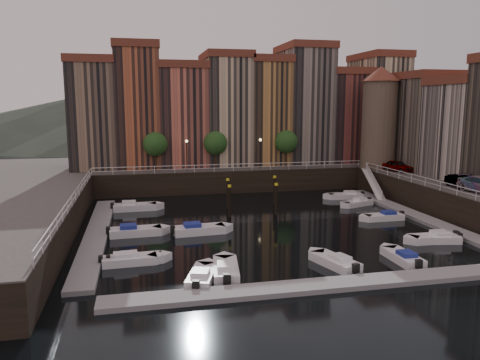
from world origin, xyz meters
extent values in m
plane|color=black|center=(0.00, 0.00, 0.00)|extent=(200.00, 200.00, 0.00)
cube|color=black|center=(0.00, 26.00, 1.50)|extent=(80.00, 20.00, 3.00)
cube|color=gray|center=(-16.20, -1.00, 0.17)|extent=(2.00, 28.00, 0.35)
cube|color=gray|center=(16.20, -1.00, 0.17)|extent=(2.00, 28.00, 0.35)
cube|color=gray|center=(0.00, -17.00, 0.17)|extent=(30.00, 2.00, 0.35)
cone|color=#2D382D|center=(-30.00, 110.00, 7.00)|extent=(80.00, 80.00, 14.00)
cone|color=#2D382D|center=(5.00, 110.00, 9.00)|extent=(100.00, 100.00, 18.00)
cone|color=#2D382D|center=(40.00, 110.00, 6.00)|extent=(70.00, 70.00, 12.00)
cube|color=#816952|center=(-18.00, 23.50, 10.00)|extent=(6.00, 10.00, 14.00)
cube|color=brown|center=(-18.00, 23.50, 17.50)|extent=(6.30, 10.30, 1.00)
cube|color=#AF5937|center=(-12.10, 23.50, 11.00)|extent=(5.80, 10.00, 16.00)
cube|color=brown|center=(-12.10, 23.50, 19.50)|extent=(6.10, 10.30, 1.00)
cube|color=#CB6A53|center=(-5.95, 23.50, 9.75)|extent=(6.50, 10.00, 13.50)
cube|color=brown|center=(-5.95, 23.50, 17.00)|extent=(6.80, 10.30, 1.00)
cube|color=beige|center=(0.40, 23.50, 10.50)|extent=(6.20, 10.00, 15.00)
cube|color=brown|center=(0.40, 23.50, 18.50)|extent=(6.50, 10.30, 1.00)
cube|color=#C08846|center=(6.30, 23.50, 10.25)|extent=(5.60, 10.00, 14.50)
cube|color=brown|center=(6.30, 23.50, 18.00)|extent=(5.90, 10.30, 1.00)
cube|color=gray|center=(12.30, 23.50, 11.25)|extent=(6.40, 10.00, 16.50)
cube|color=brown|center=(12.30, 23.50, 20.00)|extent=(6.70, 10.30, 1.00)
cube|color=brown|center=(18.50, 23.50, 9.50)|extent=(6.00, 10.00, 13.00)
cube|color=brown|center=(18.50, 23.50, 16.50)|extent=(6.30, 10.30, 1.00)
cube|color=beige|center=(24.45, 23.50, 10.75)|extent=(5.90, 10.00, 15.50)
cube|color=brown|center=(24.45, 23.50, 19.00)|extent=(6.20, 10.30, 1.00)
cube|color=#726656|center=(26.50, 12.00, 9.00)|extent=(9.00, 8.00, 12.00)
cube|color=brown|center=(26.50, 12.00, 15.50)|extent=(9.30, 8.30, 1.00)
cube|color=beige|center=(26.50, 4.00, 8.50)|extent=(9.00, 8.00, 11.00)
cube|color=brown|center=(26.50, 4.00, 14.50)|extent=(9.30, 8.30, 1.00)
cylinder|color=#6B5B4C|center=(20.00, 14.50, 9.00)|extent=(4.60, 4.60, 12.00)
cone|color=brown|center=(20.00, 14.50, 15.80)|extent=(5.20, 5.20, 2.00)
cylinder|color=black|center=(-10.00, 18.20, 4.20)|extent=(0.30, 0.30, 2.40)
sphere|color=#1E4719|center=(-10.00, 18.20, 6.60)|extent=(3.20, 3.20, 3.20)
cylinder|color=black|center=(-2.00, 18.20, 4.20)|extent=(0.30, 0.30, 2.40)
sphere|color=#1E4719|center=(-2.00, 18.20, 6.60)|extent=(3.20, 3.20, 3.20)
cylinder|color=black|center=(8.00, 18.20, 4.20)|extent=(0.30, 0.30, 2.40)
sphere|color=#1E4719|center=(8.00, 18.20, 6.60)|extent=(3.20, 3.20, 3.20)
cylinder|color=black|center=(-6.00, 17.20, 5.00)|extent=(0.12, 0.12, 4.00)
sphere|color=#FFD88C|center=(-6.00, 17.20, 7.00)|extent=(0.36, 0.36, 0.36)
cylinder|color=black|center=(4.00, 17.20, 5.00)|extent=(0.12, 0.12, 4.00)
sphere|color=#FFD88C|center=(4.00, 17.20, 7.00)|extent=(0.36, 0.36, 0.36)
cube|color=white|center=(0.00, 16.00, 3.95)|extent=(36.00, 0.08, 0.08)
cube|color=white|center=(0.00, 16.00, 3.50)|extent=(36.00, 0.06, 0.06)
cube|color=white|center=(18.00, -1.00, 3.95)|extent=(0.08, 34.00, 0.08)
cube|color=white|center=(18.00, -1.00, 3.50)|extent=(0.06, 34.00, 0.06)
cube|color=white|center=(-18.00, -1.00, 3.95)|extent=(0.08, 34.00, 0.08)
cube|color=white|center=(-18.00, -1.00, 3.50)|extent=(0.06, 34.00, 0.06)
cube|color=white|center=(17.10, 10.00, 1.75)|extent=(2.78, 8.26, 2.81)
cube|color=white|center=(17.10, 10.00, 2.25)|extent=(1.93, 8.32, 3.65)
cylinder|color=black|center=(-3.02, 3.15, 1.50)|extent=(0.32, 0.32, 3.60)
cylinder|color=yellow|center=(-3.02, 3.15, 3.35)|extent=(0.36, 0.36, 0.25)
cylinder|color=black|center=(-2.42, 7.26, 1.50)|extent=(0.32, 0.32, 3.60)
cylinder|color=yellow|center=(-2.42, 7.26, 3.35)|extent=(0.36, 0.36, 0.25)
cylinder|color=black|center=(2.06, 3.10, 1.50)|extent=(0.32, 0.32, 3.60)
cylinder|color=yellow|center=(2.06, 3.10, 3.35)|extent=(0.36, 0.36, 0.25)
cylinder|color=black|center=(3.36, 8.08, 1.50)|extent=(0.32, 0.32, 3.60)
cylinder|color=yellow|center=(3.36, 8.08, 3.35)|extent=(0.36, 0.36, 0.25)
cube|color=white|center=(-12.64, -9.42, 0.27)|extent=(3.99, 1.75, 0.66)
cube|color=white|center=(-13.17, -9.46, 0.66)|extent=(1.31, 1.14, 0.44)
cube|color=black|center=(-14.68, -9.55, 0.49)|extent=(0.34, 0.46, 0.62)
cube|color=white|center=(-13.13, -9.59, 0.27)|extent=(4.04, 1.71, 0.68)
cube|color=white|center=(-13.68, -9.62, 0.68)|extent=(1.31, 1.14, 0.45)
cube|color=black|center=(-15.21, -9.68, 0.50)|extent=(0.34, 0.47, 0.63)
cube|color=white|center=(-12.71, -1.77, 0.31)|extent=(4.69, 1.99, 0.79)
cube|color=navy|center=(-13.34, -1.79, 0.79)|extent=(1.52, 1.32, 0.52)
cube|color=black|center=(-15.12, -1.88, 0.58)|extent=(0.39, 0.54, 0.73)
cube|color=white|center=(-12.80, 8.69, 0.32)|extent=(4.76, 1.94, 0.80)
cube|color=white|center=(-13.45, 8.67, 0.80)|extent=(1.53, 1.32, 0.54)
cube|color=black|center=(-15.27, 8.63, 0.59)|extent=(0.39, 0.55, 0.75)
cube|color=white|center=(12.63, -9.56, 0.28)|extent=(4.26, 2.30, 0.69)
cube|color=white|center=(13.17, -9.67, 0.69)|extent=(1.47, 1.33, 0.46)
cube|color=black|center=(14.70, -9.97, 0.50)|extent=(0.40, 0.51, 0.64)
cube|color=white|center=(12.56, -9.41, 0.29)|extent=(4.23, 1.65, 0.72)
cube|color=white|center=(13.14, -9.41, 0.72)|extent=(1.35, 1.16, 0.48)
cube|color=black|center=(14.77, -9.42, 0.53)|extent=(0.34, 0.48, 0.67)
cube|color=white|center=(12.29, -1.37, 0.27)|extent=(4.03, 1.59, 0.68)
cube|color=navy|center=(12.84, -1.37, 0.68)|extent=(1.29, 1.11, 0.46)
cube|color=black|center=(14.39, -1.35, 0.50)|extent=(0.32, 0.46, 0.64)
cube|color=white|center=(12.71, 5.50, 0.27)|extent=(4.20, 2.78, 0.67)
cube|color=white|center=(13.21, 5.68, 0.67)|extent=(1.54, 1.43, 0.45)
cube|color=black|center=(14.63, 6.21, 0.49)|extent=(0.45, 0.53, 0.62)
cube|color=white|center=(13.18, 9.67, 0.29)|extent=(4.40, 2.14, 0.72)
cube|color=white|center=(13.75, 9.59, 0.72)|extent=(1.48, 1.31, 0.48)
cube|color=black|center=(15.38, 9.39, 0.53)|extent=(0.39, 0.52, 0.67)
cube|color=white|center=(-8.29, -14.02, 0.28)|extent=(2.79, 4.43, 0.71)
cube|color=white|center=(-8.46, -14.55, 0.71)|extent=(1.48, 1.60, 0.47)
cube|color=black|center=(-8.95, -16.08, 0.52)|extent=(0.55, 0.46, 0.66)
cube|color=white|center=(-6.51, -13.22, 0.31)|extent=(2.37, 4.69, 0.77)
cube|color=white|center=(-6.59, -13.83, 0.77)|extent=(1.42, 1.59, 0.51)
cube|color=black|center=(-6.85, -15.54, 0.56)|extent=(0.56, 0.43, 0.71)
cube|color=white|center=(1.69, -13.24, 0.29)|extent=(2.80, 4.52, 0.72)
cube|color=white|center=(1.86, -13.79, 0.72)|extent=(1.50, 1.62, 0.48)
cube|color=black|center=(2.33, -15.35, 0.53)|extent=(0.56, 0.46, 0.67)
cube|color=white|center=(7.17, -13.37, 0.28)|extent=(1.60, 4.09, 0.70)
cube|color=navy|center=(7.16, -13.92, 0.70)|extent=(1.12, 1.30, 0.46)
cube|color=black|center=(7.16, -15.50, 0.51)|extent=(0.46, 0.33, 0.65)
imported|color=gray|center=(20.80, 10.57, 3.73)|extent=(2.87, 4.58, 1.45)
imported|color=gray|center=(20.80, -1.60, 3.67)|extent=(2.03, 4.24, 1.34)
cube|color=white|center=(-6.97, -2.44, 0.32)|extent=(4.82, 2.16, 0.80)
cube|color=navy|center=(-7.61, -2.49, 0.80)|extent=(1.59, 1.39, 0.53)
cube|color=black|center=(-9.42, -2.62, 0.59)|extent=(0.41, 0.56, 0.75)
camera|label=1|loc=(-12.22, -44.09, 11.88)|focal=35.00mm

